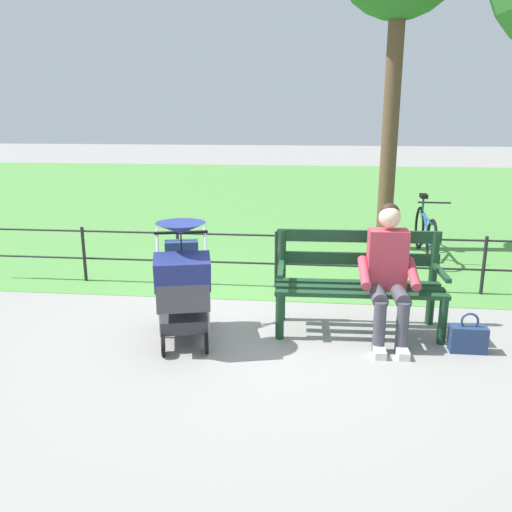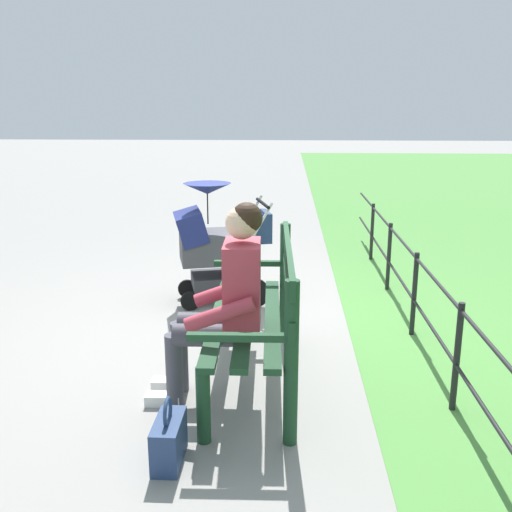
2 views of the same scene
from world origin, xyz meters
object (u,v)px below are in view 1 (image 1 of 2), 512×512
Objects in this scene: person_on_bench at (388,270)px; bicycle at (425,232)px; handbag at (468,338)px; stroller at (183,281)px; park_bench at (358,277)px.

bicycle is (-0.95, -3.13, -0.31)m from person_on_bench.
person_on_bench is 3.29m from bicycle.
person_on_bench is at bearing 73.18° from bicycle.
person_on_bench is 0.77× the size of bicycle.
person_on_bench reaches higher than handbag.
bicycle is at bearing -94.13° from handbag.
bicycle is (-0.24, -3.36, 0.24)m from handbag.
person_on_bench is 1.11× the size of stroller.
stroller is at bearing 1.36° from handbag.
stroller is 4.43m from bicycle.
person_on_bench reaches higher than park_bench.
handbag is 0.22× the size of bicycle.
handbag is at bearing 154.77° from park_bench.
stroller is (1.62, 0.51, 0.07)m from park_bench.
person_on_bench is 1.89m from stroller.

